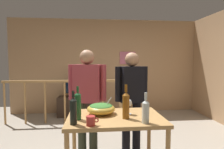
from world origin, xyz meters
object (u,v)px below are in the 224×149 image
at_px(stair_railing, 83,95).
at_px(wine_bottle_green, 78,105).
at_px(wine_bottle_amber, 126,105).
at_px(mug_red, 91,121).
at_px(tv_console, 75,106).
at_px(person_standing_left, 87,93).
at_px(flat_screen_tv, 75,87).
at_px(wine_glass, 128,103).
at_px(wine_bottle_dark, 73,110).
at_px(wine_bottle_clear, 146,111).
at_px(framed_picture, 128,58).
at_px(salad_bowl, 101,108).
at_px(person_standing_right, 132,94).
at_px(serving_table, 115,124).

height_order(stair_railing, wine_bottle_green, wine_bottle_green).
xyz_separation_m(wine_bottle_amber, mug_red, (-0.39, -0.20, -0.11)).
xyz_separation_m(tv_console, person_standing_left, (0.39, -2.07, 0.70)).
height_order(flat_screen_tv, mug_red, flat_screen_tv).
distance_m(stair_railing, mug_red, 2.57).
distance_m(stair_railing, wine_bottle_green, 2.37).
bearing_deg(wine_glass, wine_bottle_amber, -109.99).
xyz_separation_m(stair_railing, mug_red, (0.22, -2.55, 0.21)).
bearing_deg(wine_bottle_dark, flat_screen_tv, 95.32).
xyz_separation_m(wine_glass, wine_bottle_clear, (0.12, -0.34, -0.00)).
distance_m(framed_picture, wine_bottle_amber, 3.30).
height_order(flat_screen_tv, wine_glass, wine_glass).
relative_size(salad_bowl, wine_bottle_amber, 0.89).
distance_m(wine_bottle_clear, wine_bottle_dark, 0.74).
bearing_deg(wine_bottle_clear, wine_bottle_green, 165.22).
height_order(flat_screen_tv, person_standing_left, person_standing_left).
bearing_deg(stair_railing, mug_red, -85.03).
bearing_deg(wine_glass, person_standing_left, 127.30).
relative_size(salad_bowl, person_standing_right, 0.22).
relative_size(wine_bottle_clear, mug_red, 2.55).
bearing_deg(flat_screen_tv, stair_railing, -65.62).
relative_size(tv_console, wine_bottle_dark, 2.61).
bearing_deg(person_standing_right, wine_bottle_dark, 38.20).
xyz_separation_m(framed_picture, tv_console, (-1.44, -0.29, -1.27)).
height_order(serving_table, salad_bowl, salad_bowl).
distance_m(wine_glass, wine_bottle_amber, 0.17).
distance_m(person_standing_left, person_standing_right, 0.69).
height_order(mug_red, person_standing_left, person_standing_left).
bearing_deg(wine_glass, wine_bottle_clear, -70.78).
bearing_deg(person_standing_right, wine_bottle_clear, 73.99).
xyz_separation_m(flat_screen_tv, wine_bottle_amber, (0.85, -2.88, 0.20)).
relative_size(wine_bottle_green, person_standing_right, 0.24).
bearing_deg(framed_picture, wine_bottle_dark, -109.15).
xyz_separation_m(wine_bottle_green, person_standing_left, (0.07, 0.83, -0.00)).
relative_size(serving_table, salad_bowl, 3.23).
distance_m(wine_glass, wine_bottle_clear, 0.36).
distance_m(flat_screen_tv, wine_bottle_amber, 3.01).
height_order(framed_picture, flat_screen_tv, framed_picture).
height_order(stair_railing, wine_bottle_amber, wine_bottle_amber).
xyz_separation_m(framed_picture, person_standing_left, (-1.05, -2.36, -0.57)).
height_order(wine_glass, person_standing_left, person_standing_left).
relative_size(salad_bowl, person_standing_left, 0.21).
distance_m(serving_table, wine_bottle_dark, 0.57).
height_order(framed_picture, person_standing_right, framed_picture).
bearing_deg(mug_red, wine_glass, 38.80).
bearing_deg(wine_bottle_clear, stair_railing, 107.25).
bearing_deg(mug_red, flat_screen_tv, 98.47).
distance_m(framed_picture, wine_bottle_green, 3.43).
bearing_deg(person_standing_left, flat_screen_tv, -66.50).
height_order(wine_glass, wine_bottle_amber, wine_bottle_amber).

